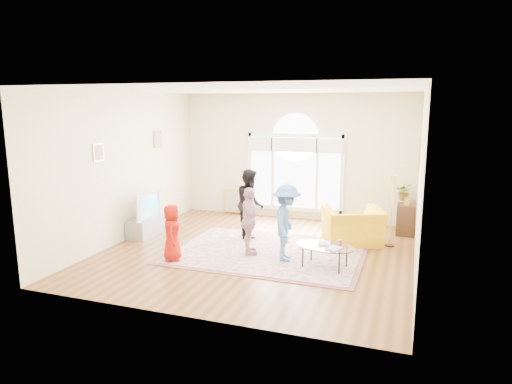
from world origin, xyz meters
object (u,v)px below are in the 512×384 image
(coffee_table, at_px, (325,247))
(armchair, at_px, (353,226))
(television, at_px, (146,205))
(area_rug, at_px, (267,252))
(tv_console, at_px, (146,226))

(coffee_table, height_order, armchair, armchair)
(television, bearing_deg, area_rug, -4.90)
(area_rug, height_order, armchair, armchair)
(area_rug, bearing_deg, television, 175.10)
(area_rug, distance_m, tv_console, 2.97)
(tv_console, xyz_separation_m, coffee_table, (4.21, -0.73, 0.19))
(tv_console, height_order, coffee_table, coffee_table)
(television, xyz_separation_m, armchair, (4.48, 0.90, -0.32))
(television, relative_size, coffee_table, 0.83)
(tv_console, height_order, television, television)
(armchair, bearing_deg, tv_console, -11.51)
(area_rug, height_order, coffee_table, coffee_table)
(tv_console, relative_size, armchair, 0.84)
(area_rug, distance_m, coffee_table, 1.39)
(tv_console, distance_m, television, 0.50)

